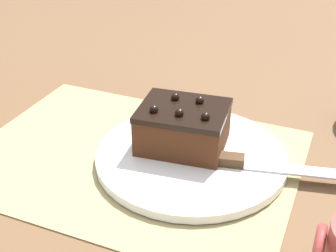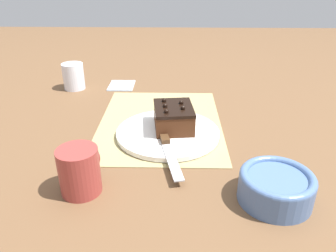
{
  "view_description": "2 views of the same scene",
  "coord_description": "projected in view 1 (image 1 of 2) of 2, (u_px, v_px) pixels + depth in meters",
  "views": [
    {
      "loc": [
        -0.26,
        0.49,
        0.38
      ],
      "look_at": [
        -0.05,
        -0.02,
        0.05
      ],
      "focal_mm": 50.0,
      "sensor_mm": 36.0,
      "label": 1
    },
    {
      "loc": [
        -0.83,
        -0.04,
        0.41
      ],
      "look_at": [
        -0.09,
        -0.02,
        0.04
      ],
      "focal_mm": 35.0,
      "sensor_mm": 36.0,
      "label": 2
    }
  ],
  "objects": [
    {
      "name": "cake_plate",
      "position": [
        191.0,
        156.0,
        0.66
      ],
      "size": [
        0.27,
        0.27,
        0.01
      ],
      "color": "white",
      "rests_on": "placemat_woven"
    },
    {
      "name": "ground_plane",
      "position": [
        133.0,
        158.0,
        0.67
      ],
      "size": [
        3.0,
        3.0,
        0.0
      ],
      "primitive_type": "plane",
      "color": "brown"
    },
    {
      "name": "serving_knife",
      "position": [
        245.0,
        163.0,
        0.63
      ],
      "size": [
        0.22,
        0.07,
        0.01
      ],
      "rotation": [
        0.0,
        0.0,
        1.78
      ],
      "color": "#472D19",
      "rests_on": "cake_plate"
    },
    {
      "name": "placemat_woven",
      "position": [
        133.0,
        157.0,
        0.67
      ],
      "size": [
        0.46,
        0.34,
        0.0
      ],
      "primitive_type": "cube",
      "color": "tan",
      "rests_on": "ground_plane"
    },
    {
      "name": "chocolate_cake",
      "position": [
        183.0,
        126.0,
        0.66
      ],
      "size": [
        0.13,
        0.11,
        0.07
      ],
      "rotation": [
        0.0,
        0.0,
        0.11
      ],
      "color": "#472614",
      "rests_on": "cake_plate"
    }
  ]
}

